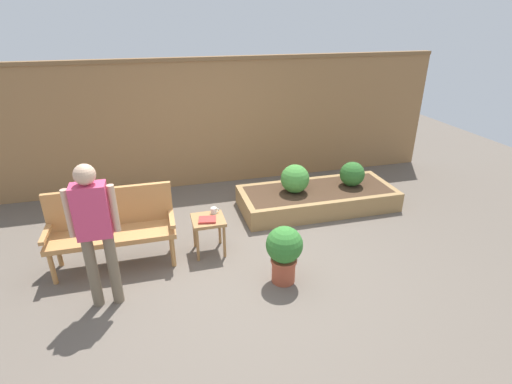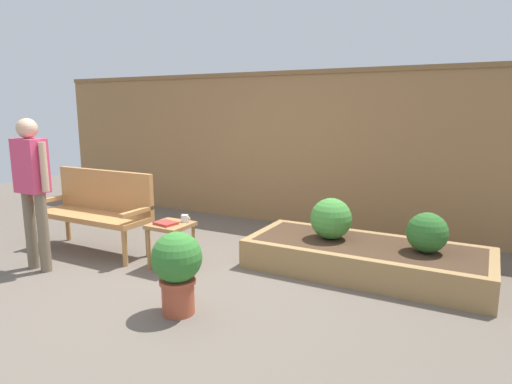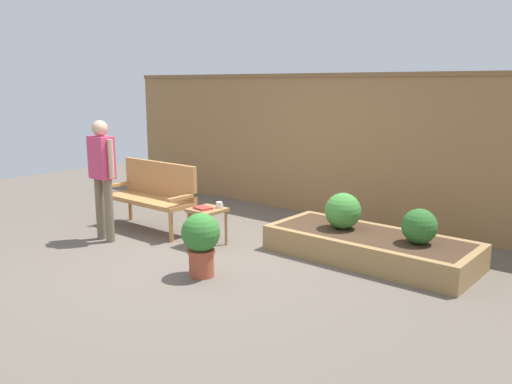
% 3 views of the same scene
% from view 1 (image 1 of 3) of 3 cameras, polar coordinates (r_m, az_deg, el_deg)
% --- Properties ---
extents(ground_plane, '(14.00, 14.00, 0.00)m').
position_cam_1_polar(ground_plane, '(4.90, -2.38, -10.17)').
color(ground_plane, '#60564C').
extents(fence_back, '(8.40, 0.14, 2.16)m').
position_cam_1_polar(fence_back, '(6.81, -7.50, 9.92)').
color(fence_back, olive).
rests_on(fence_back, ground_plane).
extents(garden_bench, '(1.44, 0.48, 0.94)m').
position_cam_1_polar(garden_bench, '(4.94, -20.23, -4.16)').
color(garden_bench, '#B77F47').
rests_on(garden_bench, ground_plane).
extents(side_table, '(0.40, 0.40, 0.48)m').
position_cam_1_polar(side_table, '(4.93, -6.93, -4.69)').
color(side_table, '#9E7042').
rests_on(side_table, ground_plane).
extents(cup_on_table, '(0.11, 0.08, 0.08)m').
position_cam_1_polar(cup_on_table, '(4.99, -6.13, -2.69)').
color(cup_on_table, silver).
rests_on(cup_on_table, side_table).
extents(book_on_table, '(0.24, 0.20, 0.03)m').
position_cam_1_polar(book_on_table, '(4.83, -7.10, -4.03)').
color(book_on_table, '#B2332D').
rests_on(book_on_table, side_table).
extents(potted_boxwood, '(0.41, 0.41, 0.69)m').
position_cam_1_polar(potted_boxwood, '(4.39, 4.11, -8.49)').
color(potted_boxwood, '#A84C33').
rests_on(potted_boxwood, ground_plane).
extents(raised_planter_bed, '(2.40, 1.00, 0.30)m').
position_cam_1_polar(raised_planter_bed, '(6.21, 8.89, -0.90)').
color(raised_planter_bed, '#997547').
rests_on(raised_planter_bed, ground_plane).
extents(shrub_near_bench, '(0.43, 0.43, 0.43)m').
position_cam_1_polar(shrub_near_bench, '(5.94, 5.68, 1.93)').
color(shrub_near_bench, brown).
rests_on(shrub_near_bench, raised_planter_bed).
extents(shrub_far_corner, '(0.39, 0.39, 0.39)m').
position_cam_1_polar(shrub_far_corner, '(6.33, 13.79, 2.55)').
color(shrub_far_corner, brown).
rests_on(shrub_far_corner, raised_planter_bed).
extents(person_by_bench, '(0.47, 0.20, 1.56)m').
position_cam_1_polar(person_by_bench, '(4.09, -22.42, -4.50)').
color(person_by_bench, '#70604C').
rests_on(person_by_bench, ground_plane).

